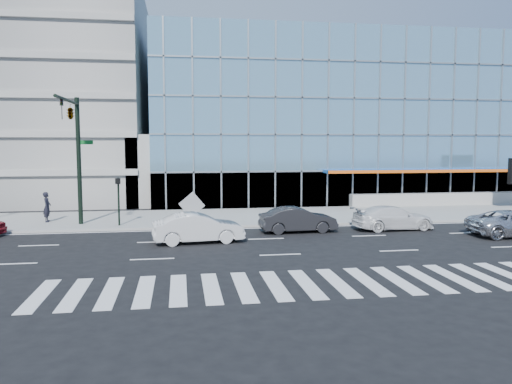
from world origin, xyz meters
TOP-DOWN VIEW (x-y plane):
  - ground at (0.00, 0.00)m, footprint 160.00×160.00m
  - sidewalk at (0.00, 8.00)m, footprint 120.00×8.00m
  - theatre_building at (14.00, 26.00)m, footprint 42.00×26.00m
  - parking_garage at (-20.00, 26.00)m, footprint 24.00×24.00m
  - ramp_block at (-6.00, 18.00)m, footprint 6.00×8.00m
  - tower_backdrop at (-30.00, 70.00)m, footprint 14.00×14.00m
  - traffic_signal at (-11.00, 4.57)m, footprint 1.14×5.74m
  - ped_signal_post at (-8.50, 4.94)m, footprint 0.30×0.33m
  - white_suv at (8.24, 1.80)m, footprint 5.15×2.36m
  - white_sedan at (-3.76, -0.47)m, footprint 4.98×2.21m
  - dark_sedan at (2.24, 1.80)m, footprint 4.64×1.82m
  - pedestrian at (-13.32, 7.15)m, footprint 0.50×0.73m
  - tilted_panel at (-3.90, 7.46)m, footprint 1.83×0.12m

SIDE VIEW (x-z plane):
  - ground at x=0.00m, z-range 0.00..0.00m
  - sidewalk at x=0.00m, z-range 0.00..0.15m
  - white_suv at x=8.24m, z-range 0.00..1.46m
  - dark_sedan at x=2.24m, z-range 0.00..1.51m
  - white_sedan at x=-3.76m, z-range 0.00..1.59m
  - tilted_panel at x=-3.90m, z-range 0.15..1.98m
  - pedestrian at x=-13.32m, z-range 0.15..2.12m
  - ped_signal_post at x=-8.50m, z-range 0.64..3.64m
  - ramp_block at x=-6.00m, z-range 0.00..6.00m
  - traffic_signal at x=-11.00m, z-range 2.16..10.16m
  - theatre_building at x=14.00m, z-range 0.00..15.00m
  - parking_garage at x=-20.00m, z-range 0.00..20.00m
  - tower_backdrop at x=-30.00m, z-range 0.00..48.00m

